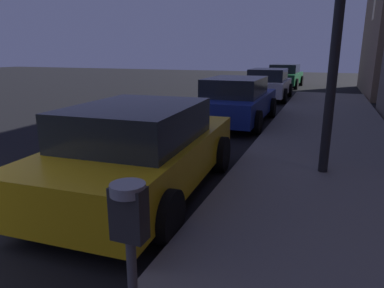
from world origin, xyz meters
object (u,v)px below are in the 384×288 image
Objects in this scene: car_yellow_cab at (141,149)px; car_white at (268,84)px; parking_meter at (130,241)px; car_green at (284,76)px; car_blue at (236,100)px.

car_white is (-0.00, 12.13, 0.00)m from car_yellow_cab.
parking_meter is at bearing -61.21° from car_yellow_cab.
car_yellow_cab is 12.13m from car_white.
car_green is (0.00, 6.41, -0.01)m from car_white.
car_yellow_cab is 1.09× the size of car_white.
car_blue and car_green have the same top height.
car_yellow_cab is 18.54m from car_green.
parking_meter is 0.32× the size of car_green.
car_white is 0.93× the size of car_green.
car_green is at bearing 94.49° from parking_meter.
car_white is (0.00, 6.14, 0.00)m from car_blue.
parking_meter is 0.31× the size of car_yellow_cab.
car_yellow_cab is at bearing -89.98° from car_blue.
car_white is at bearing 90.00° from car_blue.
car_blue is (-0.00, 5.99, 0.00)m from car_yellow_cab.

